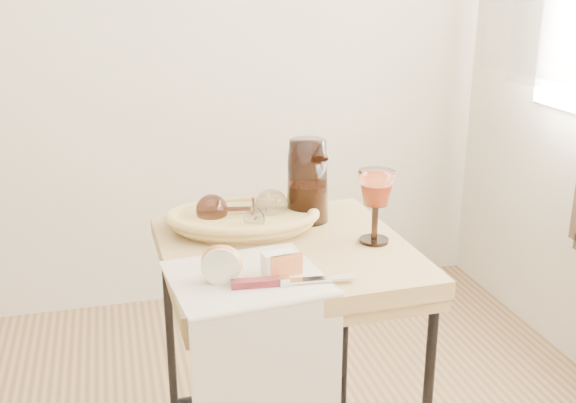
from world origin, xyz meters
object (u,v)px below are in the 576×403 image
object	(u,v)px
bread_basket	(243,221)
wine_goblet	(375,207)
table_knife	(288,279)
side_table	(286,380)
tea_towel	(246,277)
goblet_lying_b	(264,210)
goblet_lying_a	(230,209)
apple_half	(222,263)
pitcher	(307,181)

from	to	relation	value
bread_basket	wine_goblet	xyz separation A→B (m)	(0.29, -0.16, 0.07)
table_knife	side_table	bearing A→B (deg)	81.67
tea_towel	goblet_lying_b	world-z (taller)	goblet_lying_b
goblet_lying_a	table_knife	distance (m)	0.37
apple_half	goblet_lying_a	bearing A→B (deg)	92.69
goblet_lying_a	side_table	bearing A→B (deg)	133.89
tea_towel	wine_goblet	distance (m)	0.38
pitcher	wine_goblet	world-z (taller)	pitcher
wine_goblet	table_knife	bearing A→B (deg)	-144.87
bread_basket	goblet_lying_b	bearing A→B (deg)	-12.04
bread_basket	apple_half	size ratio (longest dim) A/B	3.89
goblet_lying_a	wine_goblet	world-z (taller)	wine_goblet
wine_goblet	apple_half	distance (m)	0.42
apple_half	table_knife	bearing A→B (deg)	-4.92
pitcher	goblet_lying_a	bearing A→B (deg)	-151.73
tea_towel	goblet_lying_a	distance (m)	0.31
goblet_lying_a	table_knife	size ratio (longest dim) A/B	0.51
goblet_lying_b	pitcher	world-z (taller)	pitcher
side_table	tea_towel	bearing A→B (deg)	-129.66
bread_basket	side_table	bearing A→B (deg)	-50.37
goblet_lying_a	apple_half	size ratio (longest dim) A/B	1.49
wine_goblet	pitcher	bearing A→B (deg)	120.74
bread_basket	pitcher	size ratio (longest dim) A/B	1.34
goblet_lying_b	wine_goblet	world-z (taller)	wine_goblet
bread_basket	goblet_lying_b	size ratio (longest dim) A/B	2.50
side_table	wine_goblet	world-z (taller)	wine_goblet
tea_towel	bread_basket	xyz separation A→B (m)	(0.05, 0.29, 0.02)
pitcher	bread_basket	bearing A→B (deg)	-146.28
tea_towel	goblet_lying_b	distance (m)	0.29
apple_half	table_knife	distance (m)	0.14
tea_towel	wine_goblet	bearing A→B (deg)	14.12
side_table	goblet_lying_b	xyz separation A→B (m)	(-0.03, 0.12, 0.43)
goblet_lying_a	table_knife	world-z (taller)	goblet_lying_a
tea_towel	apple_half	xyz separation A→B (m)	(-0.05, -0.01, 0.04)
tea_towel	goblet_lying_a	size ratio (longest dim) A/B	2.43
tea_towel	table_knife	xyz separation A→B (m)	(0.08, -0.06, 0.01)
tea_towel	bread_basket	world-z (taller)	bread_basket
side_table	goblet_lying_b	world-z (taller)	goblet_lying_b
bread_basket	goblet_lying_b	world-z (taller)	goblet_lying_b
goblet_lying_b	pitcher	distance (m)	0.15
side_table	table_knife	size ratio (longest dim) A/B	2.89
tea_towel	goblet_lying_a	world-z (taller)	goblet_lying_a
goblet_lying_b	apple_half	xyz separation A→B (m)	(-0.15, -0.28, -0.01)
bread_basket	goblet_lying_b	distance (m)	0.06
pitcher	table_knife	bearing A→B (deg)	-86.91
goblet_lying_a	tea_towel	bearing A→B (deg)	94.38
goblet_lying_b	wine_goblet	distance (m)	0.28
tea_towel	apple_half	size ratio (longest dim) A/B	3.62
bread_basket	tea_towel	bearing A→B (deg)	-90.17
pitcher	apple_half	size ratio (longest dim) A/B	2.90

